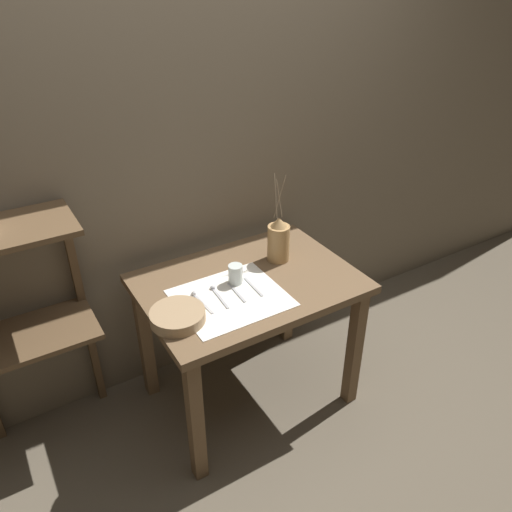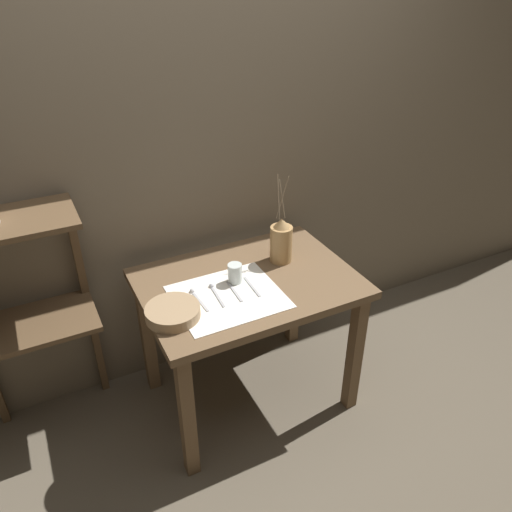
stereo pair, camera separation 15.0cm
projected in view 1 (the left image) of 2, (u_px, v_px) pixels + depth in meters
The scene contains 12 objects.
ground_plane at pixel (249, 394), 2.73m from camera, with size 12.00×12.00×0.00m, color brown.
stone_wall_back at pixel (199, 158), 2.45m from camera, with size 7.00×0.06×2.40m.
wooden_table at pixel (249, 300), 2.40m from camera, with size 1.00×0.72×0.75m.
wooden_shelf_unit at pixel (21, 299), 2.10m from camera, with size 0.54×0.34×1.16m.
linen_cloth at pixel (231, 298), 2.22m from camera, with size 0.47×0.41×0.00m.
pitcher_with_flowers at pixel (279, 240), 2.45m from camera, with size 0.11×0.11×0.45m.
wooden_bowl at pixel (178, 316), 2.07m from camera, with size 0.23×0.23×0.05m.
glass_tumbler_near at pixel (235, 274), 2.29m from camera, with size 0.07×0.07×0.09m.
spoon_inner at pixel (197, 297), 2.21m from camera, with size 0.03×0.18×0.02m.
spoon_outer at pixel (215, 292), 2.25m from camera, with size 0.03×0.18×0.02m.
knife_center at pixel (237, 292), 2.25m from camera, with size 0.02×0.17×0.00m.
fork_outer at pixel (253, 287), 2.28m from camera, with size 0.02×0.17×0.00m.
Camera 1 is at (-0.98, -1.68, 2.05)m, focal length 35.00 mm.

